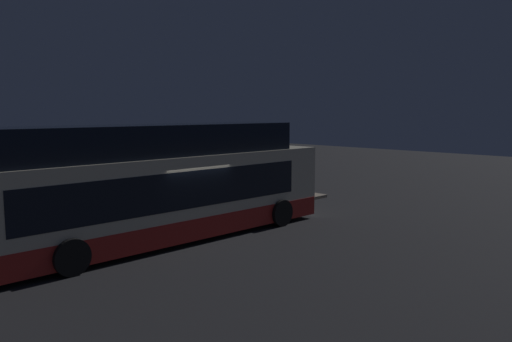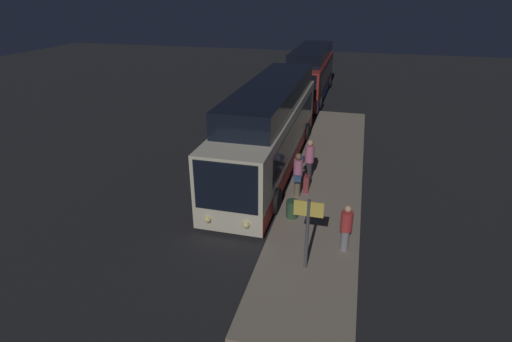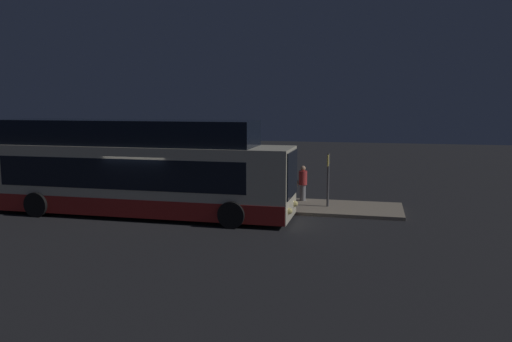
% 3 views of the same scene
% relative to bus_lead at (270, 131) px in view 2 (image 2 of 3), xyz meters
% --- Properties ---
extents(ground, '(80.00, 80.00, 0.00)m').
position_rel_bus_lead_xyz_m(ground, '(0.54, -0.25, -1.70)').
color(ground, '#232326').
extents(platform, '(20.00, 2.96, 0.14)m').
position_rel_bus_lead_xyz_m(platform, '(0.54, 2.83, -1.63)').
color(platform, gray).
rests_on(platform, ground).
extents(bus_lead, '(12.56, 2.73, 3.83)m').
position_rel_bus_lead_xyz_m(bus_lead, '(0.00, 0.00, 0.00)').
color(bus_lead, beige).
rests_on(bus_lead, ground).
extents(bus_second, '(11.04, 2.80, 3.65)m').
position_rel_bus_lead_xyz_m(bus_second, '(-14.04, 0.00, -0.07)').
color(bus_second, maroon).
rests_on(bus_second, ground).
extents(passenger_boarding, '(0.55, 0.38, 1.58)m').
position_rel_bus_lead_xyz_m(passenger_boarding, '(6.21, 3.83, -0.72)').
color(passenger_boarding, gray).
rests_on(passenger_boarding, platform).
extents(passenger_waiting, '(0.55, 0.39, 1.80)m').
position_rel_bus_lead_xyz_m(passenger_waiting, '(3.03, 1.81, -0.57)').
color(passenger_waiting, '#6B604C').
rests_on(passenger_waiting, platform).
extents(passenger_with_bags, '(0.47, 0.62, 1.80)m').
position_rel_bus_lead_xyz_m(passenger_with_bags, '(1.40, 2.02, -0.59)').
color(passenger_with_bags, '#2D2D33').
rests_on(passenger_with_bags, platform).
extents(suitcase, '(0.41, 0.20, 0.94)m').
position_rel_bus_lead_xyz_m(suitcase, '(2.57, 2.11, -1.21)').
color(suitcase, maroon).
rests_on(suitcase, platform).
extents(sign_post, '(0.10, 0.83, 2.26)m').
position_rel_bus_lead_xyz_m(sign_post, '(7.43, 2.78, -0.09)').
color(sign_post, '#4C4C51').
rests_on(sign_post, platform).
extents(trash_bin, '(0.44, 0.44, 0.65)m').
position_rel_bus_lead_xyz_m(trash_bin, '(4.68, 1.90, -1.24)').
color(trash_bin, '#2D4C33').
rests_on(trash_bin, platform).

